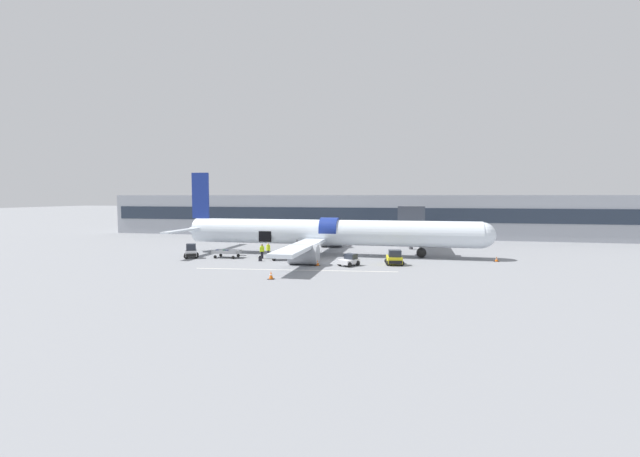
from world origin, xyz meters
The scene contains 17 objects.
ground_plane centered at (0.00, 0.00, 0.00)m, with size 500.00×500.00×0.00m, color gray.
apron_marking_line centered at (-1.52, -6.28, 0.00)m, with size 21.13×2.58×0.01m.
terminal_strip centered at (0.00, 35.02, 3.93)m, with size 99.87×11.73×7.85m.
jet_bridge_stub centered at (10.20, 13.27, 4.77)m, with size 3.44×13.79×6.39m.
airplane centered at (-0.75, 5.79, 2.84)m, with size 41.25×33.74×10.92m.
baggage_tug_lead centered at (8.46, -0.55, 0.72)m, with size 2.32×2.91×1.70m.
baggage_tug_mid centered at (3.59, -2.27, 0.56)m, with size 2.47×2.69×1.31m.
baggage_tug_rear centered at (-16.57, -0.52, 0.73)m, with size 2.40×2.71×1.79m.
baggage_cart_loading centered at (-4.74, 0.19, 0.49)m, with size 4.19×2.37×0.95m.
baggage_cart_queued centered at (-12.25, 0.51, 0.55)m, with size 4.29×2.11×1.03m.
ground_crew_loader_a centered at (-7.25, 1.76, 0.98)m, with size 0.64×0.56×1.86m.
ground_crew_loader_b centered at (-7.72, 0.79, 0.95)m, with size 0.58×0.58×1.80m.
ground_crew_driver centered at (-1.37, 2.21, 0.84)m, with size 0.39×0.55×1.60m.
suitcase_on_tarmac_upright centered at (-7.20, -1.24, 0.26)m, with size 0.47×0.37×0.64m.
safety_cone_nose centered at (20.12, 4.39, 0.26)m, with size 0.60×0.60×0.57m.
safety_cone_engine_left centered at (-2.36, -11.50, 0.36)m, with size 0.57×0.57×0.77m.
safety_cone_wingtip centered at (0.16, -3.03, 0.30)m, with size 0.58×0.58×0.64m.
Camera 1 is at (10.44, -48.78, 7.69)m, focal length 24.00 mm.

